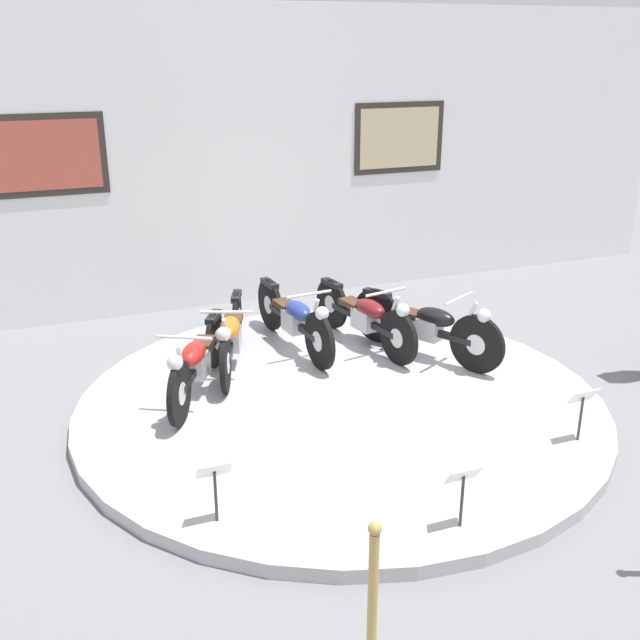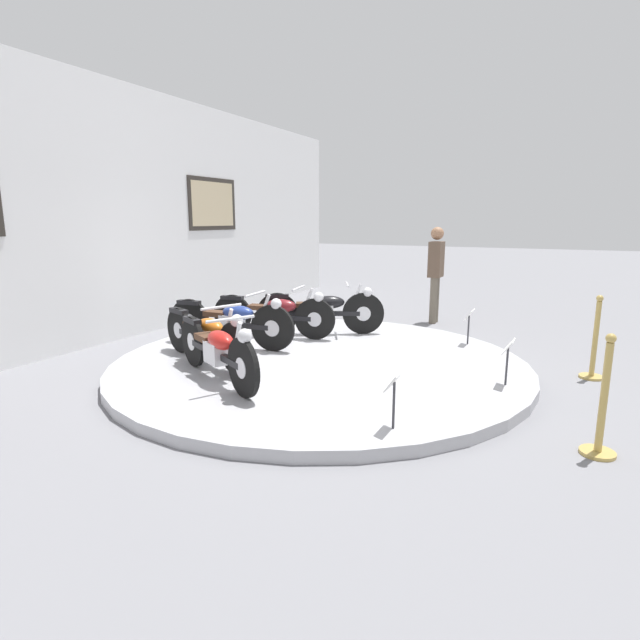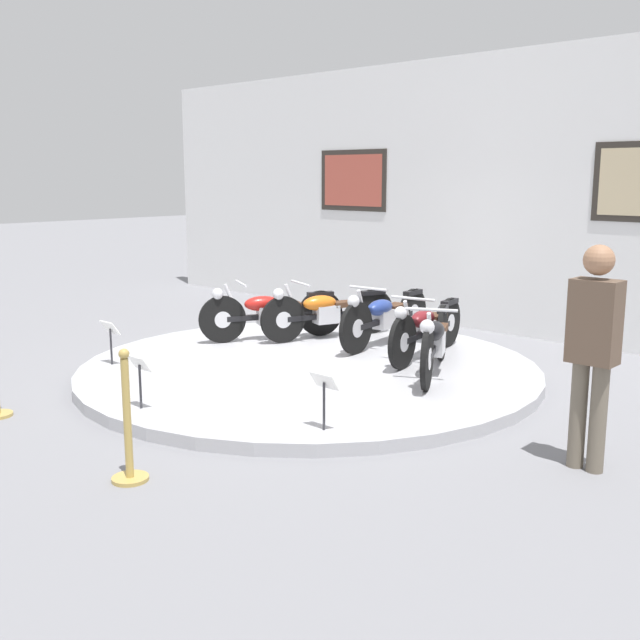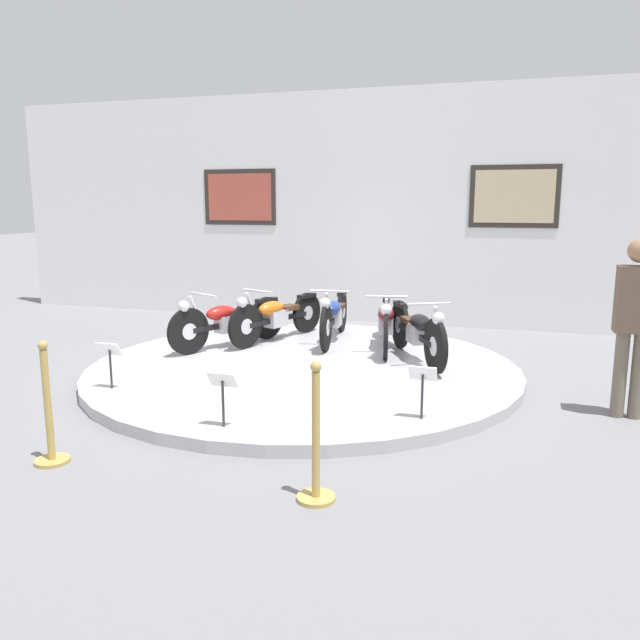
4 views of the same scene
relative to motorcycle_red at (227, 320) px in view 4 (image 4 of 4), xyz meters
The scene contains 14 objects.
ground_plane 1.53m from the motorcycle_red, 24.86° to the right, with size 60.00×60.00×0.00m, color slate.
display_platform 1.51m from the motorcycle_red, 24.86° to the right, with size 5.27×5.27×0.12m, color #ADADB2.
back_wall 3.66m from the motorcycle_red, 66.83° to the left, with size 14.00×0.22×3.98m.
motorcycle_red is the anchor object (origin of this frame).
motorcycle_orange 0.76m from the motorcycle_red, 48.13° to the left, with size 0.77×1.86×0.78m.
motorcycle_blue 1.53m from the motorcycle_red, 30.55° to the left, with size 0.54×1.99×0.80m.
motorcycle_maroon 2.19m from the motorcycle_red, 14.88° to the left, with size 0.56×1.95×0.79m.
motorcycle_black 2.63m from the motorcycle_red, ahead, with size 0.97×1.80×0.80m.
info_placard_front_left 2.20m from the motorcycle_red, 99.22° to the right, with size 0.26×0.11×0.51m.
info_placard_front_centre 3.18m from the motorcycle_red, 65.57° to the right, with size 0.26×0.11×0.51m.
info_placard_front_right 3.69m from the motorcycle_red, 36.06° to the right, with size 0.26×0.11×0.51m.
visitor_standing 5.04m from the motorcycle_red, 13.77° to the right, with size 0.36×0.23×1.77m.
stanchion_post_left_of_entry 3.76m from the motorcycle_red, 87.21° to the right, with size 0.28×0.28×1.02m.
stanchion_post_right_of_entry 4.49m from the motorcycle_red, 56.94° to the right, with size 0.28×0.28×1.02m.
Camera 4 is at (2.36, -7.11, 2.10)m, focal length 35.00 mm.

